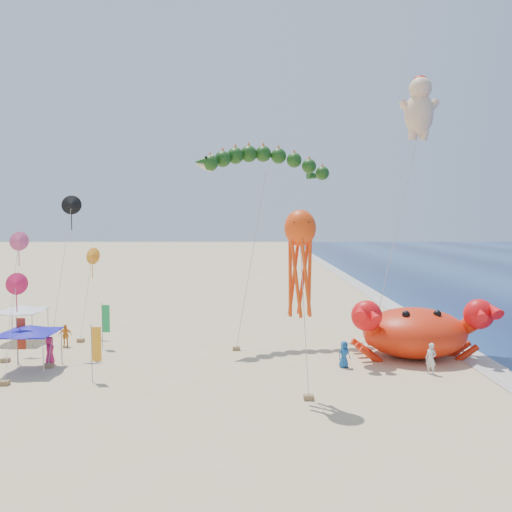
# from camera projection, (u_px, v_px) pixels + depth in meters

# --- Properties ---
(ground) EXTENTS (320.00, 320.00, 0.00)m
(ground) POSITION_uv_depth(u_px,v_px,m) (288.00, 362.00, 31.15)
(ground) COLOR #D1B784
(ground) RESTS_ON ground
(foam_strip) EXTENTS (320.00, 320.00, 0.00)m
(foam_strip) POSITION_uv_depth(u_px,v_px,m) (479.00, 361.00, 31.23)
(foam_strip) COLOR silver
(foam_strip) RESTS_ON ground
(crab_inflatable) EXTENTS (9.02, 5.89, 3.95)m
(crab_inflatable) POSITION_uv_depth(u_px,v_px,m) (415.00, 331.00, 32.08)
(crab_inflatable) COLOR red
(crab_inflatable) RESTS_ON ground
(dragon_kite) EXTENTS (10.36, 6.23, 13.92)m
(dragon_kite) POSITION_uv_depth(u_px,v_px,m) (264.00, 166.00, 36.22)
(dragon_kite) COLOR #153C10
(dragon_kite) RESTS_ON ground
(cherub_kite) EXTENTS (4.62, 2.14, 18.97)m
(cherub_kite) POSITION_uv_depth(u_px,v_px,m) (419.00, 107.00, 35.18)
(cherub_kite) COLOR #F5C395
(cherub_kite) RESTS_ON ground
(octopus_kite) EXTENTS (1.56, 1.40, 9.38)m
(octopus_kite) POSITION_uv_depth(u_px,v_px,m) (300.00, 255.00, 24.32)
(octopus_kite) COLOR #FF450D
(octopus_kite) RESTS_ON ground
(canopy_blue) EXTENTS (3.23, 3.23, 2.71)m
(canopy_blue) POSITION_uv_depth(u_px,v_px,m) (29.00, 329.00, 29.31)
(canopy_blue) COLOR gray
(canopy_blue) RESTS_ON ground
(canopy_white) EXTENTS (3.22, 3.22, 2.71)m
(canopy_white) POSITION_uv_depth(u_px,v_px,m) (21.00, 308.00, 36.19)
(canopy_white) COLOR gray
(canopy_white) RESTS_ON ground
(feather_flags) EXTENTS (9.04, 7.01, 3.20)m
(feather_flags) POSITION_uv_depth(u_px,v_px,m) (50.00, 332.00, 30.43)
(feather_flags) COLOR gray
(feather_flags) RESTS_ON ground
(beachgoers) EXTENTS (28.83, 10.05, 1.80)m
(beachgoers) POSITION_uv_depth(u_px,v_px,m) (103.00, 355.00, 29.72)
(beachgoers) COLOR silver
(beachgoers) RESTS_ON ground
(small_kites) EXTENTS (5.14, 12.25, 10.54)m
(small_kites) POSITION_uv_depth(u_px,v_px,m) (51.00, 257.00, 33.11)
(small_kites) COLOR #CA4372
(small_kites) RESTS_ON ground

